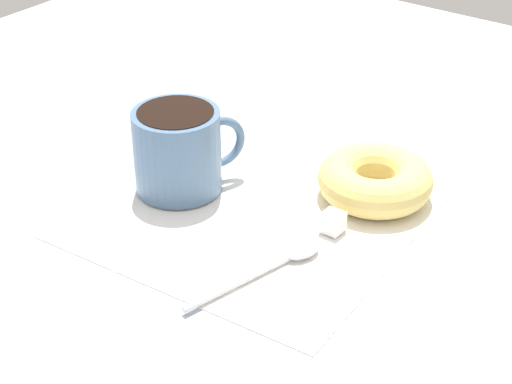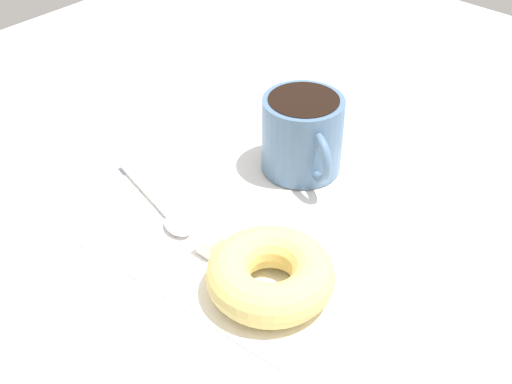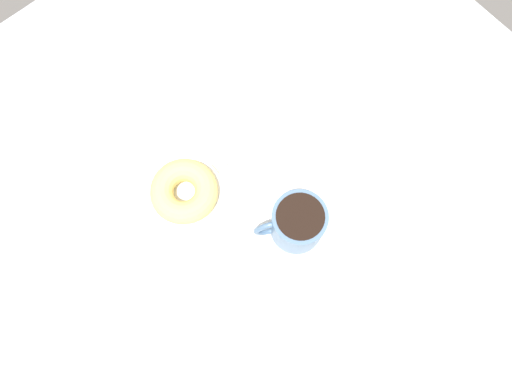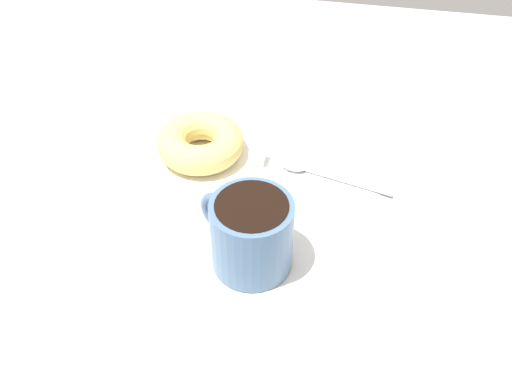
{
  "view_description": "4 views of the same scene",
  "coord_description": "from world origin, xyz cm",
  "px_view_note": "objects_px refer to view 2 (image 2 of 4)",
  "views": [
    {
      "loc": [
        -43.91,
        58.07,
        44.94
      ],
      "look_at": [
        -2.59,
        2.57,
        2.3
      ],
      "focal_mm": 60.0,
      "sensor_mm": 36.0,
      "label": 1
    },
    {
      "loc": [
        -44.44,
        -35.45,
        45.34
      ],
      "look_at": [
        -2.59,
        2.57,
        2.3
      ],
      "focal_mm": 50.0,
      "sensor_mm": 36.0,
      "label": 2
    },
    {
      "loc": [
        15.35,
        -13.01,
        80.99
      ],
      "look_at": [
        -2.59,
        2.57,
        2.3
      ],
      "focal_mm": 35.0,
      "sensor_mm": 36.0,
      "label": 3
    },
    {
      "loc": [
        45.13,
        11.88,
        47.84
      ],
      "look_at": [
        -2.59,
        2.57,
        2.3
      ],
      "focal_mm": 40.0,
      "sensor_mm": 36.0,
      "label": 4
    }
  ],
  "objects_px": {
    "donut": "(270,275)",
    "spoon": "(167,214)",
    "sugar_cube": "(210,244)",
    "coffee_cup": "(303,134)"
  },
  "relations": [
    {
      "from": "donut",
      "to": "spoon",
      "type": "relative_size",
      "value": 0.77
    },
    {
      "from": "sugar_cube",
      "to": "coffee_cup",
      "type": "bearing_deg",
      "value": 8.36
    },
    {
      "from": "coffee_cup",
      "to": "sugar_cube",
      "type": "height_order",
      "value": "coffee_cup"
    },
    {
      "from": "donut",
      "to": "sugar_cube",
      "type": "bearing_deg",
      "value": 89.52
    },
    {
      "from": "coffee_cup",
      "to": "donut",
      "type": "xyz_separation_m",
      "value": [
        -0.16,
        -0.1,
        -0.02
      ]
    },
    {
      "from": "donut",
      "to": "sugar_cube",
      "type": "height_order",
      "value": "donut"
    },
    {
      "from": "spoon",
      "to": "coffee_cup",
      "type": "bearing_deg",
      "value": -16.05
    },
    {
      "from": "spoon",
      "to": "sugar_cube",
      "type": "xyz_separation_m",
      "value": [
        -0.01,
        -0.07,
        0.01
      ]
    },
    {
      "from": "coffee_cup",
      "to": "spoon",
      "type": "bearing_deg",
      "value": 163.95
    },
    {
      "from": "donut",
      "to": "spoon",
      "type": "xyz_separation_m",
      "value": [
        0.01,
        0.14,
        -0.02
      ]
    }
  ]
}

